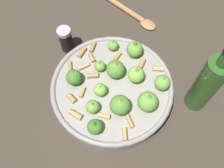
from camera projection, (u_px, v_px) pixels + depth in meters
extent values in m
plane|color=#42382D|center=(112.00, 97.00, 0.63)|extent=(2.40, 2.40, 0.00)
cylinder|color=#9E9993|center=(112.00, 92.00, 0.60)|extent=(0.28, 0.28, 0.06)
torus|color=#9E9993|center=(112.00, 86.00, 0.57)|extent=(0.29, 0.29, 0.01)
sphere|color=#4C8933|center=(95.00, 127.00, 0.51)|extent=(0.03, 0.03, 0.03)
cone|color=#4C8933|center=(94.00, 124.00, 0.49)|extent=(0.02, 0.02, 0.02)
sphere|color=#75B247|center=(100.00, 66.00, 0.58)|extent=(0.03, 0.03, 0.03)
cone|color=#75B247|center=(100.00, 63.00, 0.57)|extent=(0.01, 0.01, 0.01)
sphere|color=#75B247|center=(113.00, 45.00, 0.61)|extent=(0.03, 0.03, 0.03)
cone|color=#75B247|center=(113.00, 42.00, 0.59)|extent=(0.01, 0.01, 0.01)
sphere|color=#4C8933|center=(74.00, 77.00, 0.56)|extent=(0.04, 0.04, 0.04)
cone|color=#75B247|center=(73.00, 74.00, 0.54)|extent=(0.01, 0.01, 0.01)
sphere|color=#8CC64C|center=(100.00, 90.00, 0.55)|extent=(0.03, 0.03, 0.03)
cone|color=#8CC64C|center=(100.00, 87.00, 0.53)|extent=(0.01, 0.01, 0.01)
sphere|color=#609E38|center=(120.00, 105.00, 0.52)|extent=(0.05, 0.05, 0.05)
cone|color=#8CC64C|center=(120.00, 101.00, 0.50)|extent=(0.02, 0.02, 0.02)
sphere|color=#8CC64C|center=(136.00, 75.00, 0.56)|extent=(0.04, 0.04, 0.04)
cone|color=#75B247|center=(137.00, 70.00, 0.54)|extent=(0.02, 0.02, 0.02)
sphere|color=#75B247|center=(148.00, 102.00, 0.53)|extent=(0.05, 0.05, 0.05)
cone|color=#75B247|center=(149.00, 97.00, 0.51)|extent=(0.02, 0.02, 0.02)
sphere|color=#75B247|center=(93.00, 107.00, 0.53)|extent=(0.03, 0.03, 0.03)
cone|color=#8CC64C|center=(92.00, 104.00, 0.51)|extent=(0.01, 0.01, 0.01)
sphere|color=#75B247|center=(162.00, 83.00, 0.55)|extent=(0.04, 0.04, 0.04)
cone|color=#75B247|center=(164.00, 79.00, 0.54)|extent=(0.01, 0.01, 0.01)
sphere|color=#75B247|center=(135.00, 49.00, 0.59)|extent=(0.04, 0.04, 0.04)
cone|color=#609E38|center=(135.00, 44.00, 0.57)|extent=(0.02, 0.02, 0.02)
sphere|color=#609E38|center=(115.00, 69.00, 0.57)|extent=(0.04, 0.04, 0.04)
cone|color=#8CC64C|center=(116.00, 64.00, 0.55)|extent=(0.02, 0.02, 0.02)
cylinder|color=tan|center=(82.00, 92.00, 0.56)|extent=(0.03, 0.02, 0.01)
cylinder|color=tan|center=(84.00, 66.00, 0.59)|extent=(0.03, 0.02, 0.01)
cylinder|color=tan|center=(125.00, 134.00, 0.51)|extent=(0.03, 0.03, 0.01)
cylinder|color=tan|center=(142.00, 64.00, 0.59)|extent=(0.03, 0.02, 0.01)
cylinder|color=tan|center=(72.00, 98.00, 0.55)|extent=(0.01, 0.02, 0.01)
cylinder|color=tan|center=(76.00, 114.00, 0.53)|extent=(0.02, 0.03, 0.01)
cylinder|color=tan|center=(130.00, 121.00, 0.52)|extent=(0.02, 0.03, 0.01)
cylinder|color=tan|center=(104.00, 116.00, 0.53)|extent=(0.02, 0.03, 0.01)
cylinder|color=tan|center=(92.00, 58.00, 0.60)|extent=(0.02, 0.03, 0.01)
cylinder|color=tan|center=(82.00, 52.00, 0.61)|extent=(0.03, 0.02, 0.01)
cylinder|color=tan|center=(93.00, 47.00, 0.61)|extent=(0.03, 0.02, 0.01)
cylinder|color=tan|center=(70.00, 67.00, 0.59)|extent=(0.03, 0.03, 0.01)
cylinder|color=tan|center=(116.00, 57.00, 0.60)|extent=(0.03, 0.01, 0.01)
cylinder|color=tan|center=(93.00, 75.00, 0.58)|extent=(0.03, 0.03, 0.01)
cylinder|color=tan|center=(158.00, 69.00, 0.58)|extent=(0.02, 0.03, 0.01)
cylinder|color=black|center=(66.00, 41.00, 0.67)|extent=(0.03, 0.03, 0.07)
cylinder|color=silver|center=(64.00, 32.00, 0.63)|extent=(0.04, 0.04, 0.01)
cylinder|color=#336023|center=(206.00, 85.00, 0.54)|extent=(0.05, 0.05, 0.18)
cylinder|color=#B2844C|center=(123.00, 7.00, 0.76)|extent=(0.02, 0.17, 0.02)
ellipsoid|color=#B2844C|center=(148.00, 24.00, 0.73)|extent=(0.04, 0.05, 0.01)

